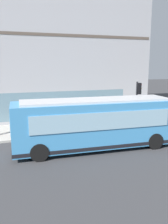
# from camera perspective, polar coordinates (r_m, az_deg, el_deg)

# --- Properties ---
(ground) EXTENTS (120.00, 120.00, 0.00)m
(ground) POSITION_cam_1_polar(r_m,az_deg,el_deg) (14.81, -0.39, -8.78)
(ground) COLOR #38383A
(sidewalk_curb) EXTENTS (4.46, 40.00, 0.15)m
(sidewalk_curb) POSITION_cam_1_polar(r_m,az_deg,el_deg) (19.23, -4.83, -3.84)
(sidewalk_curb) COLOR #B2ADA3
(sidewalk_curb) RESTS_ON ground
(building_corner) EXTENTS (7.94, 18.23, 13.73)m
(building_corner) POSITION_cam_1_polar(r_m,az_deg,el_deg) (24.68, -8.58, 15.29)
(building_corner) COLOR #A8A8AD
(building_corner) RESTS_ON ground
(city_bus_nearside) EXTENTS (2.98, 10.14, 3.07)m
(city_bus_nearside) POSITION_cam_1_polar(r_m,az_deg,el_deg) (14.49, 2.96, -2.82)
(city_bus_nearside) COLOR #3F8CC6
(city_bus_nearside) RESTS_ON ground
(traffic_light_near_corner) EXTENTS (0.32, 0.49, 3.63)m
(traffic_light_near_corner) POSITION_cam_1_polar(r_m,az_deg,el_deg) (19.47, 12.91, 3.94)
(traffic_light_near_corner) COLOR black
(traffic_light_near_corner) RESTS_ON sidewalk_curb
(fire_hydrant) EXTENTS (0.35, 0.35, 0.74)m
(fire_hydrant) POSITION_cam_1_polar(r_m,az_deg,el_deg) (18.89, 6.97, -2.79)
(fire_hydrant) COLOR gold
(fire_hydrant) RESTS_ON sidewalk_curb
(pedestrian_by_light_pole) EXTENTS (0.32, 0.32, 1.66)m
(pedestrian_by_light_pole) POSITION_cam_1_polar(r_m,az_deg,el_deg) (22.67, 15.63, 0.77)
(pedestrian_by_light_pole) COLOR #8C3F8C
(pedestrian_by_light_pole) RESTS_ON sidewalk_curb
(pedestrian_walking_along_curb) EXTENTS (0.32, 0.32, 1.71)m
(pedestrian_walking_along_curb) POSITION_cam_1_polar(r_m,az_deg,el_deg) (21.41, 2.34, 0.65)
(pedestrian_walking_along_curb) COLOR #3359A5
(pedestrian_walking_along_curb) RESTS_ON sidewalk_curb
(pedestrian_near_building_entrance) EXTENTS (0.32, 0.32, 1.76)m
(pedestrian_near_building_entrance) POSITION_cam_1_polar(r_m,az_deg,el_deg) (17.86, -4.85, -1.41)
(pedestrian_near_building_entrance) COLOR gold
(pedestrian_near_building_entrance) RESTS_ON sidewalk_curb
(newspaper_vending_box) EXTENTS (0.44, 0.42, 0.90)m
(newspaper_vending_box) POSITION_cam_1_polar(r_m,az_deg,el_deg) (22.65, 9.17, -0.26)
(newspaper_vending_box) COLOR #BF3F19
(newspaper_vending_box) RESTS_ON sidewalk_curb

